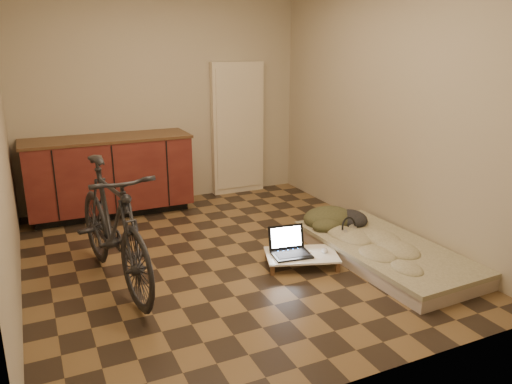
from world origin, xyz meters
name	(u,v)px	position (x,y,z in m)	size (l,w,h in m)	color
room_shell	(223,118)	(0.00, 0.00, 1.30)	(3.50, 4.00, 2.60)	brown
cabinets	(110,175)	(-0.75, 1.70, 0.47)	(1.84, 0.62, 0.91)	black
appliance_panel	(238,129)	(0.95, 1.94, 0.85)	(0.70, 0.10, 1.70)	beige
bicycle	(112,219)	(-1.02, -0.13, 0.57)	(0.52, 1.76, 1.14)	black
futon	(385,252)	(1.30, -0.69, 0.08)	(0.92, 1.82, 0.15)	#B3A18F
clothing_pile	(335,212)	(1.21, 0.00, 0.27)	(0.57, 0.47, 0.23)	#373820
headphones	(349,226)	(1.15, -0.32, 0.23)	(0.22, 0.20, 0.15)	black
lap_desk	(301,255)	(0.55, -0.46, 0.09)	(0.73, 0.59, 0.11)	brown
laptop	(290,248)	(0.46, -0.40, 0.16)	(0.37, 0.34, 0.23)	black
mouse	(325,250)	(0.76, -0.51, 0.12)	(0.06, 0.10, 0.03)	silver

